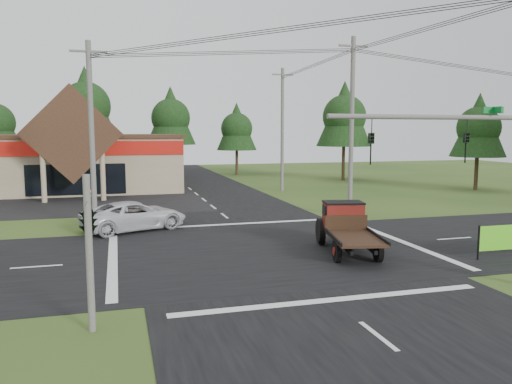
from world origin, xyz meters
name	(u,v)px	position (x,y,z in m)	size (l,w,h in m)	color
ground	(269,251)	(0.00, 0.00, 0.00)	(120.00, 120.00, 0.00)	#2D491A
road_ns	(269,251)	(0.00, 0.00, 0.01)	(12.00, 120.00, 0.02)	black
road_ew	(269,251)	(0.00, 0.00, 0.01)	(120.00, 12.00, 0.02)	black
parking_apron	(18,205)	(-14.00, 19.00, 0.01)	(28.00, 14.00, 0.02)	black
cvs_building	(17,161)	(-15.70, 29.57, 2.78)	(30.40, 18.20, 9.19)	#9B8869
traffic_signal_mast	(498,164)	(5.82, -7.50, 4.43)	(8.12, 0.24, 7.00)	#595651
traffic_signal_corner	(88,205)	(-7.50, -7.32, 3.52)	(0.53, 2.48, 4.40)	#595651
utility_pole_nw	(92,134)	(-8.00, 8.00, 5.39)	(2.00, 0.30, 10.50)	#595651
utility_pole_ne	(352,126)	(8.00, 8.00, 5.89)	(2.00, 0.30, 11.50)	#595651
utility_pole_n	(282,129)	(8.00, 22.00, 5.74)	(2.00, 0.30, 11.20)	#595651
tree_row_c	(86,104)	(-10.00, 41.00, 8.72)	(7.28, 7.28, 13.13)	#332316
tree_row_d	(171,116)	(0.00, 42.00, 7.38)	(6.16, 6.16, 11.11)	#332316
tree_row_e	(237,127)	(8.00, 40.00, 6.03)	(5.04, 5.04, 9.09)	#332316
tree_side_ne	(344,114)	(18.00, 30.00, 7.38)	(6.16, 6.16, 11.11)	#332316
tree_side_e_near	(479,126)	(26.00, 18.00, 6.03)	(5.04, 5.04, 9.09)	#332316
antique_flatbed_truck	(349,229)	(3.36, -1.29, 1.14)	(2.08, 5.44, 2.27)	#60160D
white_pickup	(134,216)	(-5.83, 6.92, 0.82)	(2.71, 5.87, 1.63)	silver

